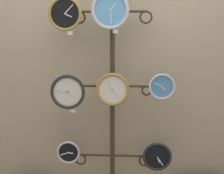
% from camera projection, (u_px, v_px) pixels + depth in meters
% --- Properties ---
extents(shop_wall, '(4.40, 0.04, 2.80)m').
position_uv_depth(shop_wall, '(113.00, 59.00, 2.70)').
color(shop_wall, tan).
rests_on(shop_wall, ground_plane).
extents(display_stand, '(0.65, 0.34, 2.10)m').
position_uv_depth(display_stand, '(112.00, 132.00, 2.64)').
color(display_stand, '#382D1E').
rests_on(display_stand, ground_plane).
extents(clock_top_left, '(0.27, 0.04, 0.27)m').
position_uv_depth(clock_top_left, '(65.00, 14.00, 2.41)').
color(clock_top_left, black).
extents(clock_top_center, '(0.29, 0.04, 0.29)m').
position_uv_depth(clock_top_center, '(110.00, 10.00, 2.40)').
color(clock_top_center, '#60A8DB').
extents(clock_middle_left, '(0.28, 0.04, 0.28)m').
position_uv_depth(clock_middle_left, '(68.00, 92.00, 2.50)').
color(clock_middle_left, silver).
extents(clock_middle_center, '(0.27, 0.04, 0.27)m').
position_uv_depth(clock_middle_center, '(113.00, 89.00, 2.50)').
color(clock_middle_center, silver).
extents(clock_middle_right, '(0.21, 0.04, 0.21)m').
position_uv_depth(clock_middle_right, '(162.00, 87.00, 2.48)').
color(clock_middle_right, '#4C84B2').
extents(clock_bottom_left, '(0.20, 0.04, 0.20)m').
position_uv_depth(clock_bottom_left, '(69.00, 152.00, 2.61)').
color(clock_bottom_left, black).
extents(clock_bottom_right, '(0.24, 0.04, 0.24)m').
position_uv_depth(clock_bottom_right, '(157.00, 156.00, 2.56)').
color(clock_bottom_right, black).
extents(price_tag_upper, '(0.04, 0.00, 0.03)m').
position_uv_depth(price_tag_upper, '(70.00, 33.00, 2.43)').
color(price_tag_upper, white).
extents(price_tag_mid, '(0.04, 0.00, 0.03)m').
position_uv_depth(price_tag_mid, '(115.00, 31.00, 2.42)').
color(price_tag_mid, white).
extents(price_tag_lower, '(0.04, 0.00, 0.03)m').
position_uv_depth(price_tag_lower, '(73.00, 111.00, 2.52)').
color(price_tag_lower, white).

